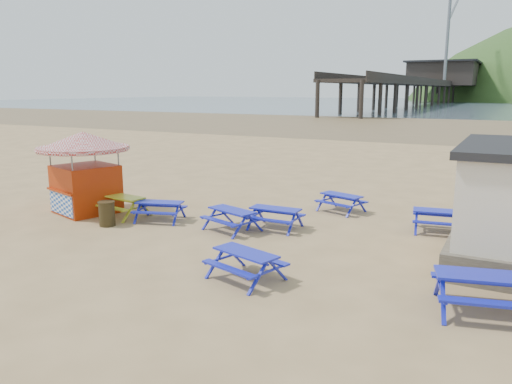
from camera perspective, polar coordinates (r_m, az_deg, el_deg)
The scene contains 14 objects.
ground at distance 16.64m, azimuth -2.97°, elevation -4.24°, with size 400.00×400.00×0.00m, color tan.
wet_sand at distance 69.39m, azimuth 21.02°, elevation 7.10°, with size 400.00×400.00×0.00m, color olive.
sea at distance 183.99m, azimuth 25.48°, elevation 9.09°, with size 400.00×400.00×0.00m, color #4B5E6B.
picnic_table_blue_a at distance 16.60m, azimuth 2.22°, elevation -3.02°, with size 1.69×1.38×0.70m.
picnic_table_blue_b at distance 19.15m, azimuth 9.72°, elevation -1.25°, with size 1.90×1.70×0.67m.
picnic_table_blue_c at distance 17.23m, azimuth 20.33°, elevation -3.16°, with size 1.93×1.65×0.72m.
picnic_table_blue_d at distance 17.92m, azimuth -10.93°, elevation -2.15°, with size 1.95×1.74×0.68m.
picnic_table_blue_e at distance 12.23m, azimuth -1.17°, elevation -8.40°, with size 2.00×1.78×0.71m.
picnic_table_blue_f at distance 11.47m, azimuth 24.75°, elevation -10.55°, with size 2.34×2.05×0.84m.
picnic_table_yellow at distance 18.85m, azimuth -14.99°, elevation -1.55°, with size 1.96×1.66×0.75m.
ice_cream_kiosk at distance 19.57m, azimuth -19.03°, elevation 3.26°, with size 4.24×4.24×3.04m.
litter_bin at distance 17.64m, azimuth -16.68°, elevation -2.36°, with size 0.58×0.58×0.84m.
pier at distance 193.76m, azimuth 20.33°, elevation 11.18°, with size 24.00×220.00×39.29m.
picnic_table_blue_g at distance 16.37m, azimuth -2.75°, elevation -3.21°, with size 2.03×1.82×0.71m.
Camera 1 is at (8.19, -13.75, 4.54)m, focal length 35.00 mm.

